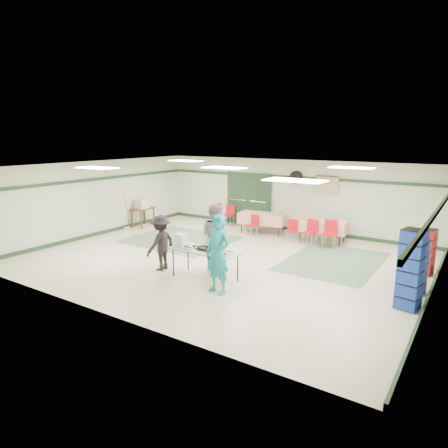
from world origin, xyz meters
The scene contains 42 objects.
floor centered at (0.00, 0.00, 0.00)m, with size 11.00×11.00×0.00m, color beige.
ceiling centered at (0.00, 0.00, 2.70)m, with size 11.00×11.00×0.00m, color white.
wall_back centered at (0.00, 4.50, 1.35)m, with size 11.00×11.00×0.00m, color #B8C1A5.
wall_front centered at (0.00, -4.50, 1.35)m, with size 11.00×11.00×0.00m, color #B8C1A5.
wall_left centered at (-5.50, 0.00, 1.35)m, with size 9.00×9.00×0.00m, color #B8C1A5.
wall_right centered at (5.50, 0.00, 1.35)m, with size 9.00×9.00×0.00m, color #B8C1A5.
trim_back centered at (0.00, 4.47, 2.05)m, with size 11.00×0.06×0.10m, color #1E371F.
baseboard_back centered at (0.00, 4.47, 0.06)m, with size 11.00×0.06×0.12m, color #1E371F.
trim_left centered at (-5.47, 0.00, 2.05)m, with size 9.00×0.06×0.10m, color #1E371F.
baseboard_left centered at (-5.47, 0.00, 0.06)m, with size 9.00×0.06×0.12m, color #1E371F.
trim_right centered at (5.47, 0.00, 2.05)m, with size 9.00×0.06×0.10m, color #1E371F.
baseboard_right centered at (5.47, 0.00, 0.06)m, with size 9.00×0.06×0.12m, color #1E371F.
green_patch_a centered at (-2.50, 1.00, 0.00)m, with size 3.50×3.00×0.01m, color #5C7858.
green_patch_b centered at (2.80, 1.50, 0.00)m, with size 2.50×3.50×0.01m, color #5C7858.
double_door_left centered at (-2.20, 4.44, 1.05)m, with size 0.90×0.06×2.10m, color gray.
double_door_right centered at (-1.25, 4.44, 1.05)m, with size 0.90×0.06×2.10m, color gray.
door_frame centered at (-1.73, 4.42, 1.05)m, with size 2.00×0.03×2.15m, color #1E371F.
wall_fan centered at (0.30, 4.44, 2.05)m, with size 0.50×0.50×0.10m, color black.
scroll_banner centered at (1.50, 4.44, 1.85)m, with size 0.80×0.02×0.60m, color tan.
serving_table centered at (0.51, -1.69, 0.72)m, with size 1.86×0.78×0.76m.
sheet_tray_right centered at (1.05, -1.75, 0.77)m, with size 0.53×0.40×0.02m, color silver.
sheet_tray_mid centered at (0.35, -1.56, 0.77)m, with size 0.55×0.42×0.02m, color silver.
sheet_tray_left centered at (-0.01, -1.75, 0.77)m, with size 0.53×0.40×0.02m, color silver.
baking_pan centered at (0.60, -1.71, 0.80)m, with size 0.45×0.28×0.08m, color black.
foam_box_stack centered at (-0.28, -1.66, 0.91)m, with size 0.26×0.24×0.30m, color white.
volunteer_teal centered at (1.32, -2.29, 0.92)m, with size 0.67×0.44×1.84m, color teal.
volunteer_grey centered at (0.29, -0.90, 0.91)m, with size 0.88×0.69×1.81m, color gray.
volunteer_dark centered at (-0.88, -1.78, 0.75)m, with size 0.97×0.56×1.51m, color black.
dining_table_a centered at (1.64, 3.46, 0.57)m, with size 1.92×0.95×0.77m.
dining_table_b centered at (-0.56, 3.46, 0.57)m, with size 1.83×1.02×0.77m.
chair_a centered at (1.57, 2.89, 0.52)m, with size 0.44×0.44×0.85m.
chair_b centered at (0.88, 2.88, 0.47)m, with size 0.40×0.40×0.78m.
chair_c centered at (2.21, 2.89, 0.56)m, with size 0.46×0.46×0.91m.
chair_d centered at (-0.64, 2.88, 0.48)m, with size 0.47×0.47×0.79m.
chair_loose_a centered at (-2.33, 3.94, 0.51)m, with size 0.43×0.43×0.83m.
chair_loose_b centered at (-2.79, 3.73, 0.55)m, with size 0.57×0.57×0.89m.
crate_stack_blue_a centered at (5.15, 0.19, 0.62)m, with size 0.38×0.38×1.24m, color #193296.
crate_stack_red centered at (5.15, 1.72, 0.61)m, with size 0.38×0.38×1.23m, color maroon.
crate_stack_blue_b centered at (5.15, -0.84, 0.86)m, with size 0.44×0.44×1.71m, color #193296.
printer_table centered at (-5.15, 1.87, 0.65)m, with size 0.68×0.99×0.74m.
office_printer centered at (-5.15, 1.84, 0.93)m, with size 0.47×0.41×0.37m, color beige.
broom centered at (-5.23, 1.11, 0.70)m, with size 0.03×0.03×1.34m, color brown.
Camera 1 is at (6.21, -9.51, 3.55)m, focal length 32.00 mm.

